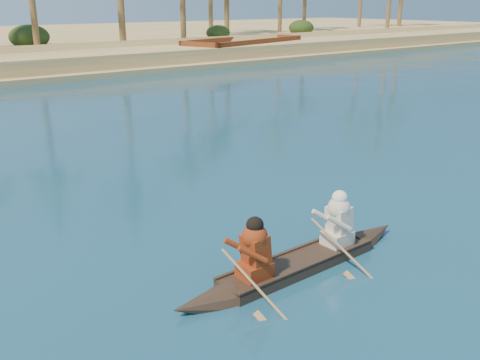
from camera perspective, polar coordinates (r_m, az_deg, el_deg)
ground at (r=17.53m, az=17.55°, el=2.63°), size 160.00×160.00×0.00m
shrub_cluster at (r=43.37m, az=-19.64°, el=13.04°), size 100.00×6.00×2.40m
canoe at (r=9.60m, az=6.25°, el=-7.93°), size 5.24×0.72×1.44m
barge_right at (r=46.10m, az=0.46°, el=13.69°), size 12.36×6.80×1.96m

